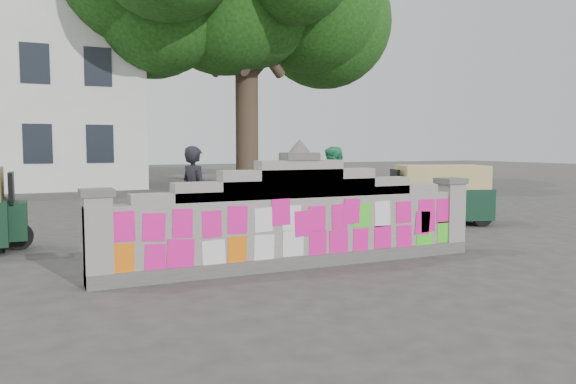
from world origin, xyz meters
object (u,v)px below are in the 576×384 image
cyclist_bike (195,228)px  rickshaw_right (438,194)px  pedestrian (335,191)px  cyclist_rider (195,208)px

cyclist_bike → rickshaw_right: rickshaw_right is taller
pedestrian → cyclist_rider: bearing=-113.2°
cyclist_rider → pedestrian: (3.36, 0.97, 0.12)m
rickshaw_right → cyclist_bike: bearing=32.4°
pedestrian → rickshaw_right: bearing=57.6°
cyclist_rider → pedestrian: size_ratio=0.88×
cyclist_bike → rickshaw_right: bearing=-97.4°
cyclist_rider → pedestrian: pedestrian is taller
cyclist_rider → rickshaw_right: size_ratio=0.62×
pedestrian → rickshaw_right: pedestrian is taller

